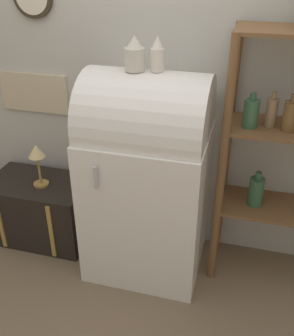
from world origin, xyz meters
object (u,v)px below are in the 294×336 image
object	(u,v)px
refrigerator	(147,175)
suitcase_trunk	(41,209)
vase_left	(135,54)
vase_center	(157,55)
desk_lamp	(37,156)

from	to	relation	value
refrigerator	suitcase_trunk	distance (m)	0.98
vase_left	vase_center	bearing A→B (deg)	8.73
suitcase_trunk	vase_left	size ratio (longest dim) A/B	3.89
refrigerator	suitcase_trunk	bearing A→B (deg)	176.02
vase_left	desk_lamp	distance (m)	1.05
vase_left	vase_center	world-z (taller)	vase_center
suitcase_trunk	vase_center	world-z (taller)	vase_center
refrigerator	suitcase_trunk	xyz separation A→B (m)	(-0.86, 0.06, -0.47)
refrigerator	desk_lamp	world-z (taller)	refrigerator
suitcase_trunk	vase_center	bearing A→B (deg)	-3.33
suitcase_trunk	vase_center	distance (m)	1.53
refrigerator	suitcase_trunk	size ratio (longest dim) A/B	1.88
desk_lamp	vase_left	bearing A→B (deg)	-3.70
refrigerator	vase_left	bearing A→B (deg)	-169.88
vase_center	desk_lamp	bearing A→B (deg)	178.09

